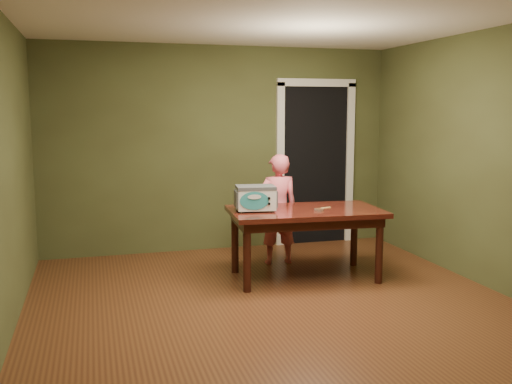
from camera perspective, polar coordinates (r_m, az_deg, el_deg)
floor at (r=5.22m, az=2.64°, el=-11.95°), size 5.00×5.00×0.00m
room_shell at (r=4.90m, az=2.77°, el=7.15°), size 4.52×5.02×2.61m
doorway at (r=7.99m, az=5.12°, el=2.87°), size 1.10×0.66×2.25m
dining_table at (r=6.10m, az=4.94°, el=-2.65°), size 1.66×1.01×0.75m
toy_oven at (r=5.94m, az=-0.05°, el=-0.53°), size 0.46×0.34×0.26m
baking_pan at (r=6.00m, az=6.29°, el=-1.76°), size 0.10×0.10×0.02m
spatula at (r=6.15m, az=6.84°, el=-1.59°), size 0.18×0.09×0.01m
child at (r=6.66m, az=2.19°, el=-1.72°), size 0.49×0.34×1.29m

